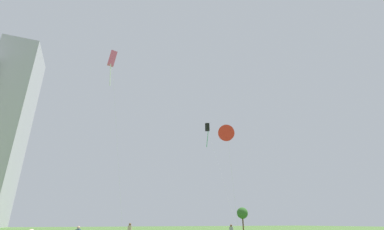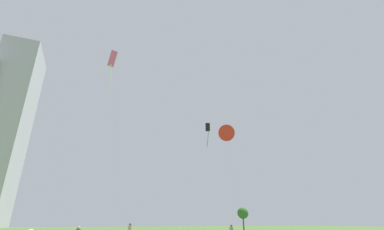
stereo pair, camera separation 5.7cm
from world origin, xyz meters
name	(u,v)px [view 2 (the right image)]	position (x,y,z in m)	size (l,w,h in m)	color
kite_flying_1	(112,59)	(-4.74, 19.66, 19.22)	(4.14, 3.61, 20.28)	silver
kite_flying_3	(208,128)	(16.71, 36.85, 19.49)	(0.84, 9.94, 20.55)	silver
kite_flying_4	(227,133)	(10.29, 19.78, 12.48)	(4.74, 5.02, 13.68)	silver
park_tree_0	(243,213)	(23.12, 35.92, 3.49)	(2.01, 2.01, 4.53)	brown
distant_highrise_0	(6,129)	(-34.89, 127.44, 40.00)	(14.81, 24.40, 80.00)	#A8A8AD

